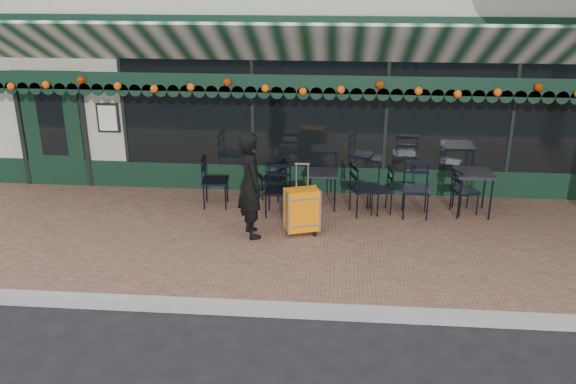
# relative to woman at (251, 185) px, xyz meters

# --- Properties ---
(ground) EXTENTS (80.00, 80.00, 0.00)m
(ground) POSITION_rel_woman_xyz_m (0.76, -1.98, -0.99)
(ground) COLOR black
(ground) RESTS_ON ground
(sidewalk) EXTENTS (18.00, 4.00, 0.15)m
(sidewalk) POSITION_rel_woman_xyz_m (0.76, 0.02, -0.92)
(sidewalk) COLOR brown
(sidewalk) RESTS_ON ground
(curb) EXTENTS (18.00, 0.16, 0.15)m
(curb) POSITION_rel_woman_xyz_m (0.76, -2.06, -0.92)
(curb) COLOR #9E9E99
(curb) RESTS_ON ground
(restaurant_building) EXTENTS (12.00, 9.60, 4.50)m
(restaurant_building) POSITION_rel_woman_xyz_m (0.76, 5.86, 1.28)
(restaurant_building) COLOR #A7A491
(restaurant_building) RESTS_ON ground
(woman) EXTENTS (0.62, 0.73, 1.69)m
(woman) POSITION_rel_woman_xyz_m (0.00, 0.00, 0.00)
(woman) COLOR black
(woman) RESTS_ON sidewalk
(suitcase) EXTENTS (0.57, 0.43, 1.17)m
(suitcase) POSITION_rel_woman_xyz_m (0.78, 0.12, -0.45)
(suitcase) COLOR orange
(suitcase) RESTS_ON sidewalk
(cafe_table_a) EXTENTS (0.62, 0.62, 0.76)m
(cafe_table_a) POSITION_rel_woman_xyz_m (3.62, 1.17, -0.16)
(cafe_table_a) COLOR black
(cafe_table_a) RESTS_ON sidewalk
(cafe_table_b) EXTENTS (0.53, 0.53, 0.65)m
(cafe_table_b) POSITION_rel_woman_xyz_m (1.07, 1.28, -0.26)
(cafe_table_b) COLOR black
(cafe_table_b) RESTS_ON sidewalk
(chair_a_left) EXTENTS (0.47, 0.47, 0.81)m
(chair_a_left) POSITION_rel_woman_xyz_m (2.06, 1.12, -0.44)
(chair_a_left) COLOR black
(chair_a_left) RESTS_ON sidewalk
(chair_a_right) EXTENTS (0.50, 0.50, 0.79)m
(chair_a_right) POSITION_rel_woman_xyz_m (3.51, 1.21, -0.45)
(chair_a_right) COLOR black
(chair_a_right) RESTS_ON sidewalk
(chair_a_front) EXTENTS (0.50, 0.50, 0.94)m
(chair_a_front) POSITION_rel_woman_xyz_m (2.65, 0.99, -0.37)
(chair_a_front) COLOR black
(chair_a_front) RESTS_ON sidewalk
(chair_b_left) EXTENTS (0.48, 0.48, 0.76)m
(chair_b_left) POSITION_rel_woman_xyz_m (0.18, 1.59, -0.46)
(chair_b_left) COLOR black
(chair_b_left) RESTS_ON sidewalk
(chair_b_right) EXTENTS (0.57, 0.57, 0.90)m
(chair_b_right) POSITION_rel_woman_xyz_m (1.79, 1.02, -0.39)
(chair_b_right) COLOR black
(chair_b_right) RESTS_ON sidewalk
(chair_b_front) EXTENTS (0.46, 0.46, 0.88)m
(chair_b_front) POSITION_rel_woman_xyz_m (0.33, 0.82, -0.41)
(chair_b_front) COLOR black
(chair_b_front) RESTS_ON sidewalk
(chair_solo) EXTENTS (0.50, 0.50, 0.91)m
(chair_solo) POSITION_rel_woman_xyz_m (-0.81, 1.16, -0.39)
(chair_solo) COLOR black
(chair_solo) RESTS_ON sidewalk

